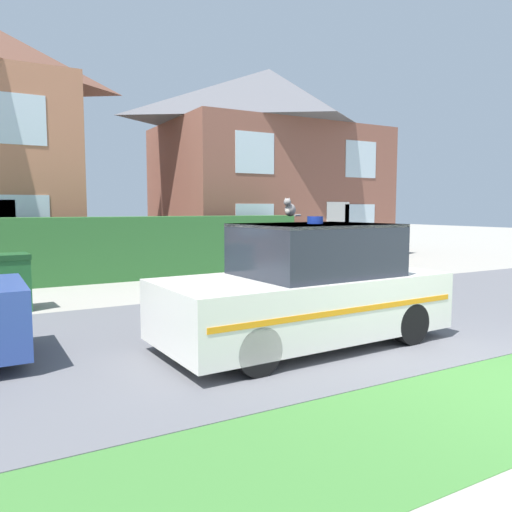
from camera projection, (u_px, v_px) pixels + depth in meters
The scene contains 6 objects.
road_strip at pixel (325, 319), 8.47m from camera, with size 28.00×5.65×0.01m, color #5B5B60.
garden_hedge at pixel (142, 248), 13.30m from camera, with size 9.22×0.84×1.66m, color #2D662D.
police_car at pixel (307, 289), 6.86m from camera, with size 4.08×1.93×1.76m.
cat at pixel (290, 209), 6.80m from camera, with size 0.30×0.22×0.26m.
house_right at pixel (269, 162), 19.19m from camera, with size 8.34×5.79×7.13m.
wheelie_bin at pixel (10, 282), 9.13m from camera, with size 0.70×0.71×1.05m.
Camera 1 is at (-5.14, -2.80, 1.88)m, focal length 35.00 mm.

